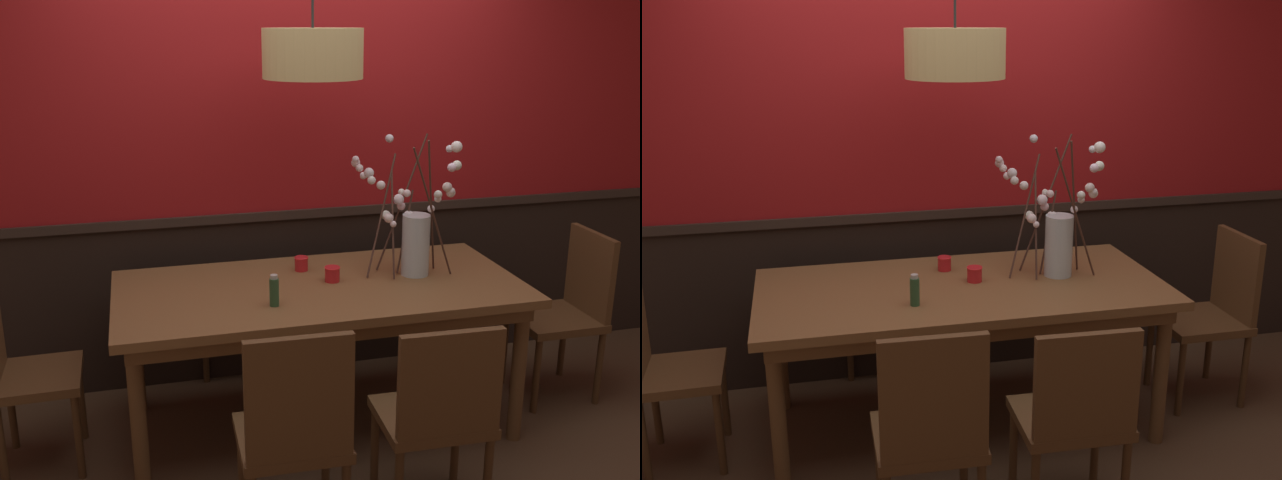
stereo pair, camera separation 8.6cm
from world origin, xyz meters
TOP-DOWN VIEW (x-y plane):
  - ground_plane at (0.00, 0.00)m, footprint 24.00×24.00m
  - back_wall at (0.00, 0.70)m, footprint 5.44×0.14m
  - dining_table at (0.00, 0.00)m, footprint 1.98×0.94m
  - chair_head_east_end at (1.40, -0.00)m, footprint 0.44×0.41m
  - chair_near_side_left at (-0.33, -0.87)m, footprint 0.43×0.41m
  - chair_far_side_left at (-0.32, 0.86)m, footprint 0.46×0.46m
  - chair_head_west_end at (-1.41, -0.01)m, footprint 0.39×0.41m
  - chair_near_side_right at (0.26, -0.86)m, footprint 0.45×0.40m
  - vase_with_blossoms at (0.50, 0.04)m, footprint 0.46×0.56m
  - candle_holder_nearer_center at (0.07, 0.03)m, footprint 0.08×0.08m
  - candle_holder_nearer_edge at (-0.04, 0.23)m, footprint 0.07×0.07m
  - condiment_bottle at (-0.27, -0.21)m, footprint 0.04×0.04m
  - pendant_lamp at (-0.02, 0.07)m, footprint 0.46×0.46m

SIDE VIEW (x-z plane):
  - ground_plane at x=0.00m, z-range 0.00..0.00m
  - chair_near_side_right at x=0.26m, z-range 0.06..0.96m
  - chair_far_side_left at x=-0.32m, z-range 0.05..0.97m
  - chair_head_east_end at x=1.40m, z-range 0.05..0.97m
  - chair_head_west_end at x=-1.41m, z-range 0.05..0.98m
  - chair_near_side_left at x=-0.33m, z-range 0.05..1.00m
  - dining_table at x=0.00m, z-range 0.30..1.07m
  - candle_holder_nearer_edge at x=-0.04m, z-range 0.77..0.84m
  - candle_holder_nearer_center at x=0.07m, z-range 0.77..0.85m
  - condiment_bottle at x=-0.27m, z-range 0.76..0.91m
  - vase_with_blossoms at x=0.50m, z-range 0.63..1.34m
  - back_wall at x=0.00m, z-range -0.01..2.63m
  - pendant_lamp at x=-0.02m, z-range 1.42..2.31m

